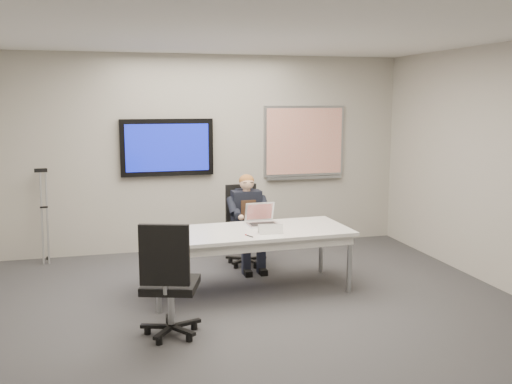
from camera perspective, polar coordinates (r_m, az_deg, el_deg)
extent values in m
cube|color=#343437|center=(5.71, -0.11, -13.05)|extent=(6.00, 6.00, 0.02)
cube|color=silver|center=(5.32, -0.12, 16.07)|extent=(6.00, 6.00, 0.02)
cube|color=#ADA99C|center=(8.26, -5.44, 3.87)|extent=(6.00, 0.02, 2.80)
cube|color=#ADA99C|center=(2.62, 17.06, -8.20)|extent=(6.00, 0.02, 2.80)
cube|color=white|center=(6.46, -0.77, -4.00)|extent=(2.33, 1.04, 0.04)
cube|color=silver|center=(6.47, -0.77, -4.66)|extent=(2.23, 0.94, 0.10)
cylinder|color=#999DA1|center=(5.96, -9.72, -8.79)|extent=(0.06, 0.06, 0.67)
cylinder|color=#999DA1|center=(6.56, 9.32, -7.10)|extent=(0.06, 0.06, 0.67)
cylinder|color=#999DA1|center=(6.73, -10.59, -6.72)|extent=(0.06, 0.06, 0.67)
cylinder|color=#999DA1|center=(7.26, 6.52, -5.43)|extent=(0.06, 0.06, 0.67)
cube|color=black|center=(8.13, -8.88, 4.43)|extent=(1.30, 0.08, 0.80)
cube|color=#0D1797|center=(8.09, -8.85, 4.40)|extent=(1.16, 0.01, 0.66)
cube|color=#999DA1|center=(8.61, 4.83, 5.10)|extent=(1.25, 0.04, 1.05)
cube|color=white|center=(8.59, 4.89, 5.09)|extent=(1.18, 0.01, 0.98)
cube|color=#999DA1|center=(8.64, 4.86, 1.44)|extent=(1.18, 0.05, 0.04)
cylinder|color=#999DA1|center=(7.57, -1.02, -5.21)|extent=(0.06, 0.06, 0.36)
cube|color=black|center=(7.52, -1.02, -3.89)|extent=(0.49, 0.49, 0.07)
cube|color=black|center=(7.66, -1.52, -1.14)|extent=(0.42, 0.08, 0.52)
cylinder|color=#999DA1|center=(5.42, -8.48, -11.06)|extent=(0.06, 0.06, 0.38)
cube|color=black|center=(5.36, -8.53, -9.17)|extent=(0.61, 0.61, 0.07)
cube|color=black|center=(5.04, -9.15, -6.25)|extent=(0.44, 0.19, 0.55)
cube|color=black|center=(7.43, -0.97, -1.83)|extent=(0.38, 0.22, 0.52)
cube|color=#3C2618|center=(7.32, -0.76, -1.79)|extent=(0.20, 0.02, 0.25)
sphere|color=#E3AE8B|center=(7.35, -0.93, 0.93)|extent=(0.19, 0.19, 0.19)
ellipsoid|color=brown|center=(7.36, -0.95, 1.15)|extent=(0.20, 0.20, 0.16)
cube|color=silver|center=(6.69, 0.71, -3.28)|extent=(0.36, 0.25, 0.02)
cube|color=black|center=(6.67, 0.73, -3.21)|extent=(0.30, 0.18, 0.00)
cube|color=silver|center=(6.81, 0.35, -1.99)|extent=(0.35, 0.09, 0.23)
cube|color=red|center=(6.80, 0.37, -1.98)|extent=(0.31, 0.07, 0.19)
cylinder|color=black|center=(6.16, -0.71, -4.40)|extent=(0.06, 0.14, 0.01)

